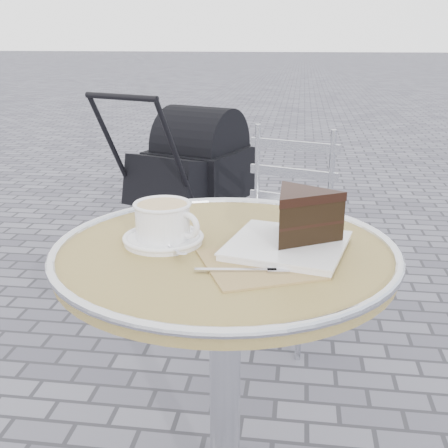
# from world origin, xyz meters

# --- Properties ---
(cafe_table) EXTENTS (0.72, 0.72, 0.74)m
(cafe_table) POSITION_xyz_m (0.00, 0.00, 0.57)
(cafe_table) COLOR silver
(cafe_table) RESTS_ON ground
(cappuccino_set) EXTENTS (0.17, 0.19, 0.09)m
(cappuccino_set) POSITION_xyz_m (-0.13, 0.02, 0.77)
(cappuccino_set) COLOR white
(cappuccino_set) RESTS_ON cafe_table
(cake_plate_set) EXTENTS (0.32, 0.35, 0.12)m
(cake_plate_set) POSITION_xyz_m (0.15, 0.02, 0.79)
(cake_plate_set) COLOR #A18058
(cake_plate_set) RESTS_ON cafe_table
(bistro_chair) EXTENTS (0.46, 0.46, 0.81)m
(bistro_chair) POSITION_xyz_m (0.10, 1.05, 0.50)
(bistro_chair) COLOR silver
(bistro_chair) RESTS_ON ground
(baby_stroller) EXTENTS (0.68, 0.96, 0.92)m
(baby_stroller) POSITION_xyz_m (-0.41, 1.74, 0.41)
(baby_stroller) COLOR black
(baby_stroller) RESTS_ON ground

